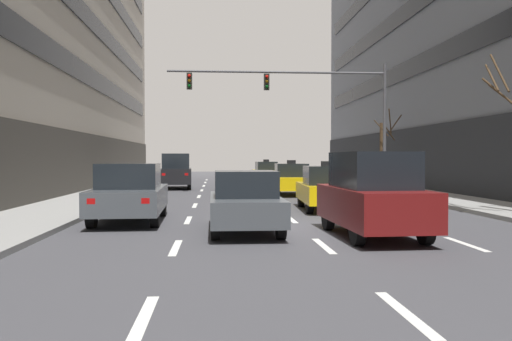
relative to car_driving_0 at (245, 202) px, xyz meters
name	(u,v)px	position (x,y,z in m)	size (l,w,h in m)	color
ground_plane	(301,228)	(1.57, 0.78, -0.77)	(120.00, 120.00, 0.00)	#424247
sidewalk_left	(1,228)	(-6.29, 0.78, -0.70)	(3.14, 80.00, 0.14)	gray
lane_stripe_l1_s2	(143,318)	(-1.58, -7.22, -0.77)	(0.16, 2.00, 0.01)	silver
lane_stripe_l1_s3	(176,247)	(-1.58, -2.22, -0.77)	(0.16, 2.00, 0.01)	silver
lane_stripe_l1_s4	(188,220)	(-1.58, 2.78, -0.77)	(0.16, 2.00, 0.01)	silver
lane_stripe_l1_s5	(195,205)	(-1.58, 7.78, -0.77)	(0.16, 2.00, 0.01)	silver
lane_stripe_l1_s6	(199,196)	(-1.58, 12.78, -0.77)	(0.16, 2.00, 0.01)	silver
lane_stripe_l1_s7	(202,190)	(-1.58, 17.78, -0.77)	(0.16, 2.00, 0.01)	silver
lane_stripe_l1_s8	(204,186)	(-1.58, 22.78, -0.77)	(0.16, 2.00, 0.01)	silver
lane_stripe_l1_s9	(205,182)	(-1.58, 27.78, -0.77)	(0.16, 2.00, 0.01)	silver
lane_stripe_l1_s10	(207,180)	(-1.58, 32.78, -0.77)	(0.16, 2.00, 0.01)	silver
lane_stripe_l2_s2	(405,313)	(1.57, -7.22, -0.77)	(0.16, 2.00, 0.01)	silver
lane_stripe_l2_s3	(323,246)	(1.57, -2.22, -0.77)	(0.16, 2.00, 0.01)	silver
lane_stripe_l2_s4	(291,219)	(1.57, 2.78, -0.77)	(0.16, 2.00, 0.01)	silver
lane_stripe_l2_s5	(274,205)	(1.57, 7.78, -0.77)	(0.16, 2.00, 0.01)	silver
lane_stripe_l2_s6	(263,196)	(1.57, 12.78, -0.77)	(0.16, 2.00, 0.01)	silver
lane_stripe_l2_s7	(256,190)	(1.57, 17.78, -0.77)	(0.16, 2.00, 0.01)	silver
lane_stripe_l2_s8	(250,186)	(1.57, 22.78, -0.77)	(0.16, 2.00, 0.01)	silver
lane_stripe_l2_s9	(246,182)	(1.57, 27.78, -0.77)	(0.16, 2.00, 0.01)	silver
lane_stripe_l2_s10	(243,180)	(1.57, 32.78, -0.77)	(0.16, 2.00, 0.01)	silver
lane_stripe_l3_s3	(465,244)	(4.71, -2.22, -0.77)	(0.16, 2.00, 0.01)	silver
lane_stripe_l3_s4	(391,218)	(4.71, 2.78, -0.77)	(0.16, 2.00, 0.01)	silver
lane_stripe_l3_s5	(351,204)	(4.71, 7.78, -0.77)	(0.16, 2.00, 0.01)	silver
lane_stripe_l3_s6	(326,196)	(4.71, 12.78, -0.77)	(0.16, 2.00, 0.01)	silver
lane_stripe_l3_s7	(309,190)	(4.71, 17.78, -0.77)	(0.16, 2.00, 0.01)	silver
lane_stripe_l3_s8	(296,185)	(4.71, 22.78, -0.77)	(0.16, 2.00, 0.01)	silver
lane_stripe_l3_s9	(287,182)	(4.71, 27.78, -0.77)	(0.16, 2.00, 0.01)	silver
lane_stripe_l3_s10	(279,180)	(4.71, 32.78, -0.77)	(0.16, 2.00, 0.01)	silver
car_driving_0	(245,202)	(0.00, 0.00, 0.00)	(1.77, 4.18, 1.56)	black
car_driving_1	(130,193)	(-3.26, 2.42, 0.08)	(2.06, 4.65, 1.72)	black
taxi_driving_2	(266,172)	(3.16, 28.45, 0.02)	(1.96, 4.32, 1.77)	black
car_driving_3	(176,171)	(-3.20, 19.73, 0.30)	(2.06, 4.52, 2.15)	black
taxi_driving_4	(291,180)	(3.05, 13.44, 0.02)	(1.92, 4.32, 1.77)	black
taxi_driving_5	(327,188)	(3.24, 5.58, 0.02)	(1.97, 4.32, 1.77)	black
car_driving_6	(372,195)	(2.99, -0.99, 0.24)	(1.91, 4.25, 2.03)	black
traffic_signal_0	(309,98)	(4.18, 14.62, 4.29)	(11.61, 0.35, 6.76)	#4C4C51
street_tree_1	(383,152)	(9.16, 17.82, 1.49)	(1.52, 1.75, 4.63)	#4C3823
pedestrian_0	(411,177)	(8.39, 10.97, 0.23)	(0.32, 0.49, 1.50)	#383D59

